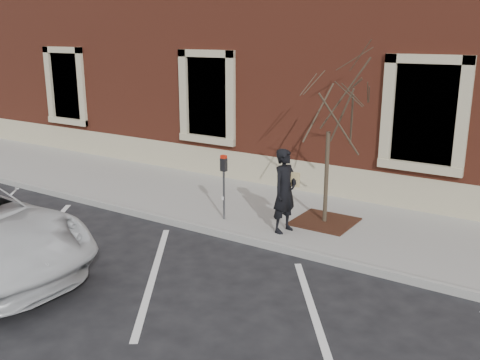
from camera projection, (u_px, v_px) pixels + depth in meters
The scene contains 9 objects.
ground at pixel (224, 237), 11.26m from camera, with size 120.00×120.00×0.00m, color #28282B.
sidewalk_near at pixel (267, 211), 12.65m from camera, with size 40.00×3.50×0.15m, color gray.
curb_near at pixel (223, 234), 11.20m from camera, with size 40.00×0.12×0.15m, color #9E9E99.
parking_stripes at pixel (154, 274), 9.48m from camera, with size 28.00×4.40×0.01m, color silver, non-canonical shape.
building_civic at pixel (367, 38), 16.43m from camera, with size 40.00×8.62×8.00m.
man at pixel (285, 191), 10.92m from camera, with size 0.64×0.42×1.75m, color black.
parking_meter at pixel (224, 175), 11.61m from camera, with size 0.13×0.10×1.45m.
tree_grate at pixel (324, 221), 11.67m from camera, with size 1.25×1.25×0.03m, color #3E1F13.
sapling at pixel (330, 106), 11.00m from camera, with size 2.18×2.18×3.64m.
Camera 1 is at (6.06, -8.62, 4.14)m, focal length 40.00 mm.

